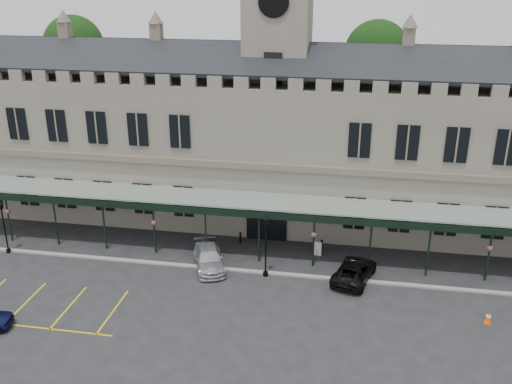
% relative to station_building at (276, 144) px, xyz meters
% --- Properties ---
extents(ground, '(140.00, 140.00, 0.00)m').
position_rel_station_building_xyz_m(ground, '(0.00, -15.91, -6.47)').
color(ground, '#232325').
extents(station_building, '(60.00, 10.36, 17.30)m').
position_rel_station_building_xyz_m(station_building, '(0.00, 0.00, 0.00)').
color(station_building, slate).
rests_on(station_building, ground).
extents(clock_tower, '(5.60, 5.60, 24.80)m').
position_rel_station_building_xyz_m(clock_tower, '(0.00, 0.09, 6.64)').
color(clock_tower, slate).
rests_on(clock_tower, ground).
extents(canopy, '(50.00, 4.10, 4.30)m').
position_rel_station_building_xyz_m(canopy, '(0.00, -8.45, -4.06)').
color(canopy, '#8C9E93').
rests_on(canopy, ground).
extents(kerb, '(60.00, 0.40, 0.12)m').
position_rel_station_building_xyz_m(kerb, '(0.00, -10.41, -6.41)').
color(kerb, gray).
rests_on(kerb, ground).
extents(parking_markings, '(16.00, 6.00, 0.01)m').
position_rel_station_building_xyz_m(parking_markings, '(-14.00, -17.41, -6.47)').
color(parking_markings, gold).
rests_on(parking_markings, ground).
extents(tree_behind_left, '(6.00, 6.00, 16.00)m').
position_rel_station_building_xyz_m(tree_behind_left, '(-22.00, 9.09, 6.35)').
color(tree_behind_left, '#332314').
rests_on(tree_behind_left, ground).
extents(tree_behind_mid, '(6.00, 6.00, 16.00)m').
position_rel_station_building_xyz_m(tree_behind_mid, '(8.00, 9.09, 6.35)').
color(tree_behind_mid, '#332314').
rests_on(tree_behind_mid, ground).
extents(lamp_post_left, '(0.40, 0.40, 4.27)m').
position_rel_station_building_xyz_m(lamp_post_left, '(-19.13, -10.63, -3.94)').
color(lamp_post_left, black).
rests_on(lamp_post_left, ground).
extents(lamp_post_mid, '(0.45, 0.45, 4.71)m').
position_rel_station_building_xyz_m(lamp_post_mid, '(0.83, -10.73, -3.67)').
color(lamp_post_mid, black).
rests_on(lamp_post_mid, ground).
extents(traffic_cone, '(0.46, 0.46, 0.73)m').
position_rel_station_building_xyz_m(traffic_cone, '(15.17, -14.07, -6.11)').
color(traffic_cone, '#FA5D07').
rests_on(traffic_cone, ground).
extents(sign_board, '(0.65, 0.18, 1.12)m').
position_rel_station_building_xyz_m(sign_board, '(4.19, -7.04, -5.92)').
color(sign_board, black).
rests_on(sign_board, ground).
extents(bollard_left, '(0.16, 0.16, 0.92)m').
position_rel_station_building_xyz_m(bollard_left, '(-1.95, -5.97, -6.01)').
color(bollard_left, black).
rests_on(bollard_left, ground).
extents(bollard_right, '(0.16, 0.16, 0.92)m').
position_rel_station_building_xyz_m(bollard_right, '(4.47, -6.23, -6.01)').
color(bollard_right, black).
rests_on(bollard_right, ground).
extents(car_taxi, '(3.60, 5.21, 1.40)m').
position_rel_station_building_xyz_m(car_taxi, '(-3.43, -10.15, -5.77)').
color(car_taxi, '#A6A8AE').
rests_on(car_taxi, ground).
extents(car_van, '(3.49, 5.27, 1.35)m').
position_rel_station_building_xyz_m(car_van, '(7.00, -10.13, -5.79)').
color(car_van, black).
rests_on(car_van, ground).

